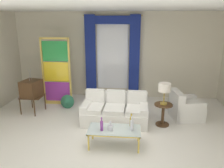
{
  "coord_description": "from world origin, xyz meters",
  "views": [
    {
      "loc": [
        0.61,
        -4.99,
        2.75
      ],
      "look_at": [
        0.04,
        0.9,
        1.05
      ],
      "focal_mm": 36.42,
      "sensor_mm": 36.0,
      "label": 1
    }
  ],
  "objects_px": {
    "bottle_blue_decanter": "(131,121)",
    "vintage_tv": "(31,89)",
    "stained_glass_divider": "(56,73)",
    "table_lamp_brass": "(165,88)",
    "round_side_table": "(163,113)",
    "coffee_table": "(114,131)",
    "bottle_crystal_tall": "(132,125)",
    "bottle_ruby_flask": "(102,125)",
    "bottle_amber_squat": "(110,127)",
    "peacock_figurine": "(66,102)",
    "armchair_white": "(185,108)",
    "couch_white_long": "(115,111)"
  },
  "relations": [
    {
      "from": "round_side_table",
      "to": "stained_glass_divider",
      "type": "bearing_deg",
      "value": 158.89
    },
    {
      "from": "table_lamp_brass",
      "to": "armchair_white",
      "type": "bearing_deg",
      "value": 38.06
    },
    {
      "from": "bottle_ruby_flask",
      "to": "vintage_tv",
      "type": "distance_m",
      "value": 2.98
    },
    {
      "from": "bottle_blue_decanter",
      "to": "vintage_tv",
      "type": "height_order",
      "value": "vintage_tv"
    },
    {
      "from": "round_side_table",
      "to": "table_lamp_brass",
      "type": "bearing_deg",
      "value": 0.0
    },
    {
      "from": "coffee_table",
      "to": "round_side_table",
      "type": "xyz_separation_m",
      "value": [
        1.2,
        1.17,
        -0.01
      ]
    },
    {
      "from": "bottle_crystal_tall",
      "to": "stained_glass_divider",
      "type": "height_order",
      "value": "stained_glass_divider"
    },
    {
      "from": "coffee_table",
      "to": "stained_glass_divider",
      "type": "relative_size",
      "value": 0.52
    },
    {
      "from": "bottle_ruby_flask",
      "to": "stained_glass_divider",
      "type": "xyz_separation_m",
      "value": [
        -1.83,
        2.53,
        0.52
      ]
    },
    {
      "from": "armchair_white",
      "to": "table_lamp_brass",
      "type": "bearing_deg",
      "value": -141.94
    },
    {
      "from": "bottle_blue_decanter",
      "to": "stained_glass_divider",
      "type": "xyz_separation_m",
      "value": [
        -2.47,
        2.26,
        0.52
      ]
    },
    {
      "from": "armchair_white",
      "to": "round_side_table",
      "type": "distance_m",
      "value": 0.86
    },
    {
      "from": "bottle_crystal_tall",
      "to": "armchair_white",
      "type": "relative_size",
      "value": 0.36
    },
    {
      "from": "bottle_crystal_tall",
      "to": "bottle_ruby_flask",
      "type": "height_order",
      "value": "bottle_crystal_tall"
    },
    {
      "from": "table_lamp_brass",
      "to": "couch_white_long",
      "type": "bearing_deg",
      "value": 176.09
    },
    {
      "from": "bottle_ruby_flask",
      "to": "peacock_figurine",
      "type": "height_order",
      "value": "bottle_ruby_flask"
    },
    {
      "from": "coffee_table",
      "to": "round_side_table",
      "type": "relative_size",
      "value": 1.94
    },
    {
      "from": "bottle_ruby_flask",
      "to": "round_side_table",
      "type": "bearing_deg",
      "value": 40.63
    },
    {
      "from": "bottle_blue_decanter",
      "to": "peacock_figurine",
      "type": "distance_m",
      "value": 2.78
    },
    {
      "from": "round_side_table",
      "to": "bottle_ruby_flask",
      "type": "bearing_deg",
      "value": -139.37
    },
    {
      "from": "vintage_tv",
      "to": "round_side_table",
      "type": "xyz_separation_m",
      "value": [
        3.84,
        -0.53,
        -0.37
      ]
    },
    {
      "from": "coffee_table",
      "to": "bottle_blue_decanter",
      "type": "distance_m",
      "value": 0.44
    },
    {
      "from": "table_lamp_brass",
      "to": "bottle_amber_squat",
      "type": "bearing_deg",
      "value": -136.24
    },
    {
      "from": "bottle_blue_decanter",
      "to": "bottle_amber_squat",
      "type": "height_order",
      "value": "bottle_blue_decanter"
    },
    {
      "from": "bottle_blue_decanter",
      "to": "bottle_ruby_flask",
      "type": "relative_size",
      "value": 0.99
    },
    {
      "from": "vintage_tv",
      "to": "peacock_figurine",
      "type": "relative_size",
      "value": 2.24
    },
    {
      "from": "armchair_white",
      "to": "peacock_figurine",
      "type": "bearing_deg",
      "value": 174.8
    },
    {
      "from": "bottle_crystal_tall",
      "to": "bottle_blue_decanter",
      "type": "bearing_deg",
      "value": 94.39
    },
    {
      "from": "vintage_tv",
      "to": "coffee_table",
      "type": "bearing_deg",
      "value": -32.74
    },
    {
      "from": "vintage_tv",
      "to": "round_side_table",
      "type": "height_order",
      "value": "vintage_tv"
    },
    {
      "from": "bottle_crystal_tall",
      "to": "round_side_table",
      "type": "bearing_deg",
      "value": 55.57
    },
    {
      "from": "bottle_amber_squat",
      "to": "bottle_blue_decanter",
      "type": "bearing_deg",
      "value": 27.99
    },
    {
      "from": "bottle_crystal_tall",
      "to": "round_side_table",
      "type": "xyz_separation_m",
      "value": [
        0.82,
        1.19,
        -0.19
      ]
    },
    {
      "from": "table_lamp_brass",
      "to": "round_side_table",
      "type": "bearing_deg",
      "value": 0.0
    },
    {
      "from": "stained_glass_divider",
      "to": "table_lamp_brass",
      "type": "xyz_separation_m",
      "value": [
        3.3,
        -1.27,
        -0.03
      ]
    },
    {
      "from": "coffee_table",
      "to": "table_lamp_brass",
      "type": "height_order",
      "value": "table_lamp_brass"
    },
    {
      "from": "vintage_tv",
      "to": "round_side_table",
      "type": "distance_m",
      "value": 3.89
    },
    {
      "from": "stained_glass_divider",
      "to": "bottle_crystal_tall",
      "type": "bearing_deg",
      "value": -44.78
    },
    {
      "from": "coffee_table",
      "to": "armchair_white",
      "type": "distance_m",
      "value": 2.53
    },
    {
      "from": "vintage_tv",
      "to": "couch_white_long",
      "type": "bearing_deg",
      "value": -9.85
    },
    {
      "from": "armchair_white",
      "to": "stained_glass_divider",
      "type": "height_order",
      "value": "stained_glass_divider"
    },
    {
      "from": "bottle_ruby_flask",
      "to": "peacock_figurine",
      "type": "relative_size",
      "value": 0.52
    },
    {
      "from": "bottle_amber_squat",
      "to": "peacock_figurine",
      "type": "bearing_deg",
      "value": 127.82
    },
    {
      "from": "round_side_table",
      "to": "bottle_amber_squat",
      "type": "bearing_deg",
      "value": -136.24
    },
    {
      "from": "stained_glass_divider",
      "to": "round_side_table",
      "type": "xyz_separation_m",
      "value": [
        3.3,
        -1.27,
        -0.7
      ]
    },
    {
      "from": "armchair_white",
      "to": "peacock_figurine",
      "type": "height_order",
      "value": "armchair_white"
    },
    {
      "from": "bottle_ruby_flask",
      "to": "bottle_blue_decanter",
      "type": "bearing_deg",
      "value": 23.11
    },
    {
      "from": "bottle_amber_squat",
      "to": "couch_white_long",
      "type": "bearing_deg",
      "value": 90.1
    },
    {
      "from": "stained_glass_divider",
      "to": "peacock_figurine",
      "type": "xyz_separation_m",
      "value": [
        0.41,
        -0.42,
        -0.84
      ]
    },
    {
      "from": "bottle_blue_decanter",
      "to": "armchair_white",
      "type": "height_order",
      "value": "armchair_white"
    }
  ]
}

